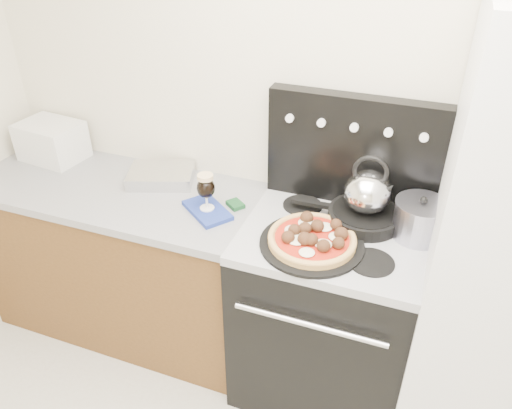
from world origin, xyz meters
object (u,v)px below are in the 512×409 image
at_px(oven_mitt, 207,210).
at_px(stock_pot, 419,221).
at_px(base_cabinet, 127,261).
at_px(skillet, 364,216).
at_px(toaster_oven, 52,141).
at_px(beer_glass, 206,192).
at_px(tea_kettle, 368,189).
at_px(pizza, 312,237).
at_px(pizza_pan, 312,244).
at_px(stove_body, 325,315).

xyz_separation_m(oven_mitt, stock_pot, (0.90, 0.12, 0.09)).
xyz_separation_m(base_cabinet, skillet, (1.21, 0.09, 0.52)).
xyz_separation_m(toaster_oven, beer_glass, (1.00, -0.20, 0.01)).
relative_size(beer_glass, tea_kettle, 0.81).
relative_size(oven_mitt, tea_kettle, 1.11).
xyz_separation_m(toaster_oven, tea_kettle, (1.68, -0.06, 0.09)).
xyz_separation_m(tea_kettle, stock_pot, (0.22, -0.02, -0.09)).
bearing_deg(tea_kettle, stock_pot, 13.36).
distance_m(toaster_oven, pizza, 1.54).
distance_m(tea_kettle, stock_pot, 0.24).
bearing_deg(toaster_oven, pizza, -4.78).
bearing_deg(tea_kettle, oven_mitt, -148.58).
bearing_deg(oven_mitt, pizza, -10.94).
xyz_separation_m(beer_glass, skillet, (0.68, 0.14, -0.06)).
bearing_deg(base_cabinet, oven_mitt, -5.14).
bearing_deg(pizza_pan, pizza, 0.00).
xyz_separation_m(oven_mitt, beer_glass, (0.00, 0.00, 0.10)).
bearing_deg(stove_body, base_cabinet, 178.70).
bearing_deg(pizza_pan, base_cabinet, 171.99).
relative_size(pizza, skillet, 1.14).
bearing_deg(oven_mitt, stock_pot, 7.34).
height_order(stove_body, skillet, skillet).
height_order(base_cabinet, stock_pot, stock_pot).
height_order(base_cabinet, pizza_pan, pizza_pan).
distance_m(toaster_oven, stock_pot, 1.91).
bearing_deg(pizza_pan, stock_pot, 28.83).
xyz_separation_m(beer_glass, tea_kettle, (0.68, 0.14, 0.08)).
distance_m(skillet, stock_pot, 0.23).
bearing_deg(skillet, toaster_oven, 177.99).
distance_m(base_cabinet, oven_mitt, 0.72).
xyz_separation_m(toaster_oven, oven_mitt, (1.00, -0.20, -0.09)).
xyz_separation_m(oven_mitt, skillet, (0.68, 0.14, 0.04)).
relative_size(stove_body, beer_glass, 4.98).
height_order(base_cabinet, pizza, pizza).
height_order(oven_mitt, pizza, pizza).
xyz_separation_m(base_cabinet, tea_kettle, (1.21, 0.09, 0.66)).
xyz_separation_m(beer_glass, pizza, (0.51, -0.10, -0.05)).
distance_m(base_cabinet, beer_glass, 0.79).
height_order(pizza_pan, skillet, skillet).
relative_size(beer_glass, pizza_pan, 0.42).
height_order(tea_kettle, stock_pot, tea_kettle).
xyz_separation_m(base_cabinet, stock_pot, (1.43, 0.07, 0.57)).
height_order(pizza, skillet, pizza).
distance_m(toaster_oven, tea_kettle, 1.68).
height_order(stove_body, tea_kettle, tea_kettle).
relative_size(toaster_oven, tea_kettle, 1.45).
bearing_deg(base_cabinet, stove_body, -1.30).
bearing_deg(toaster_oven, pizza_pan, -4.78).
bearing_deg(skillet, stock_pot, -6.33).
bearing_deg(stove_body, beer_glass, -177.76).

